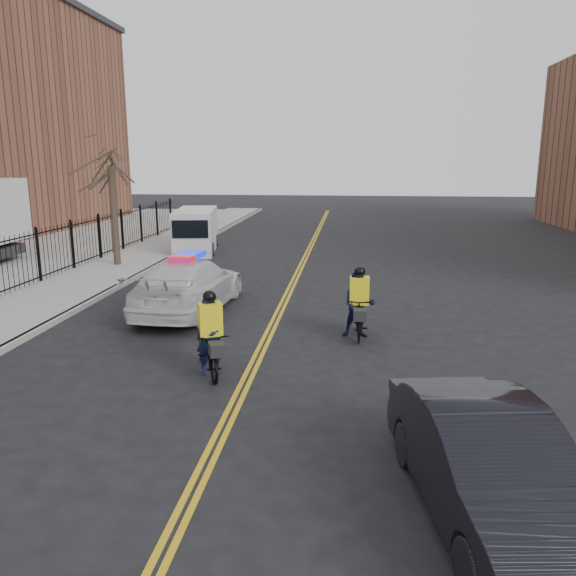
% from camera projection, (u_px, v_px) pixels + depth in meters
% --- Properties ---
extents(ground, '(120.00, 120.00, 0.00)m').
position_uv_depth(ground, '(259.00, 355.00, 12.94)').
color(ground, black).
rests_on(ground, ground).
extents(center_line_left, '(0.10, 60.00, 0.01)m').
position_uv_depth(center_line_left, '(291.00, 282.00, 20.70)').
color(center_line_left, gold).
rests_on(center_line_left, ground).
extents(center_line_right, '(0.10, 60.00, 0.01)m').
position_uv_depth(center_line_right, '(296.00, 282.00, 20.68)').
color(center_line_right, gold).
rests_on(center_line_right, ground).
extents(sidewalk, '(3.00, 60.00, 0.15)m').
position_uv_depth(sidewalk, '(99.00, 276.00, 21.48)').
color(sidewalk, gray).
rests_on(sidewalk, ground).
extents(curb, '(0.20, 60.00, 0.15)m').
position_uv_depth(curb, '(137.00, 276.00, 21.32)').
color(curb, gray).
rests_on(curb, ground).
extents(iron_fence, '(0.12, 28.00, 2.00)m').
position_uv_depth(iron_fence, '(60.00, 251.00, 21.44)').
color(iron_fence, black).
rests_on(iron_fence, ground).
extents(street_tree, '(3.20, 3.20, 4.80)m').
position_uv_depth(street_tree, '(112.00, 182.00, 22.66)').
color(street_tree, '#33271E').
rests_on(street_tree, sidewalk).
extents(police_cruiser, '(2.45, 5.52, 1.73)m').
position_uv_depth(police_cruiser, '(189.00, 285.00, 16.58)').
color(police_cruiser, silver).
rests_on(police_cruiser, ground).
extents(dark_sedan, '(2.24, 4.58, 1.44)m').
position_uv_depth(dark_sedan, '(489.00, 467.00, 6.88)').
color(dark_sedan, black).
rests_on(dark_sedan, ground).
extents(cargo_van, '(2.57, 5.11, 2.05)m').
position_uv_depth(cargo_van, '(196.00, 231.00, 27.36)').
color(cargo_van, silver).
rests_on(cargo_van, ground).
extents(cyclist_near, '(1.34, 1.94, 1.80)m').
position_uv_depth(cyclist_near, '(211.00, 345.00, 11.70)').
color(cyclist_near, black).
rests_on(cyclist_near, ground).
extents(cyclist_far, '(0.83, 1.82, 1.83)m').
position_uv_depth(cyclist_far, '(359.00, 309.00, 14.13)').
color(cyclist_far, black).
rests_on(cyclist_far, ground).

